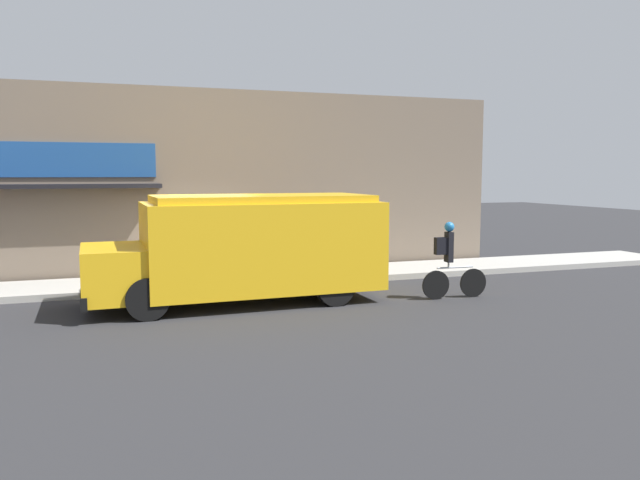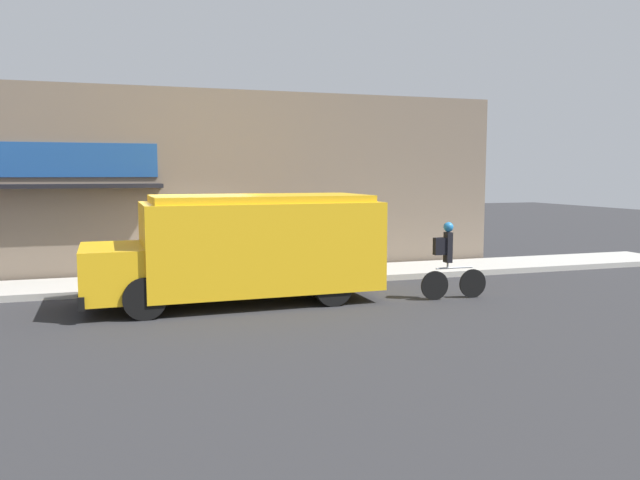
% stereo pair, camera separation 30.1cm
% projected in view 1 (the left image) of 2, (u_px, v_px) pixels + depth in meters
% --- Properties ---
extents(ground_plane, '(70.00, 70.00, 0.00)m').
position_uv_depth(ground_plane, '(195.00, 292.00, 13.92)').
color(ground_plane, '#2B2B2D').
extents(sidewalk, '(28.00, 2.01, 0.15)m').
position_uv_depth(sidewalk, '(189.00, 282.00, 14.85)').
color(sidewalk, '#ADAAA3').
rests_on(sidewalk, ground_plane).
extents(storefront, '(17.56, 0.74, 4.79)m').
position_uv_depth(storefront, '(178.00, 183.00, 15.73)').
color(storefront, '#756656').
rests_on(storefront, ground_plane).
extents(school_bus, '(5.94, 2.69, 2.21)m').
position_uv_depth(school_bus, '(247.00, 247.00, 12.75)').
color(school_bus, yellow).
rests_on(school_bus, ground_plane).
extents(cyclist, '(1.51, 0.21, 1.64)m').
position_uv_depth(cyclist, '(450.00, 261.00, 13.15)').
color(cyclist, black).
rests_on(cyclist, ground_plane).
extents(trash_bin, '(0.45, 0.45, 0.75)m').
position_uv_depth(trash_bin, '(216.00, 260.00, 15.30)').
color(trash_bin, '#38383D').
rests_on(trash_bin, sidewalk).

